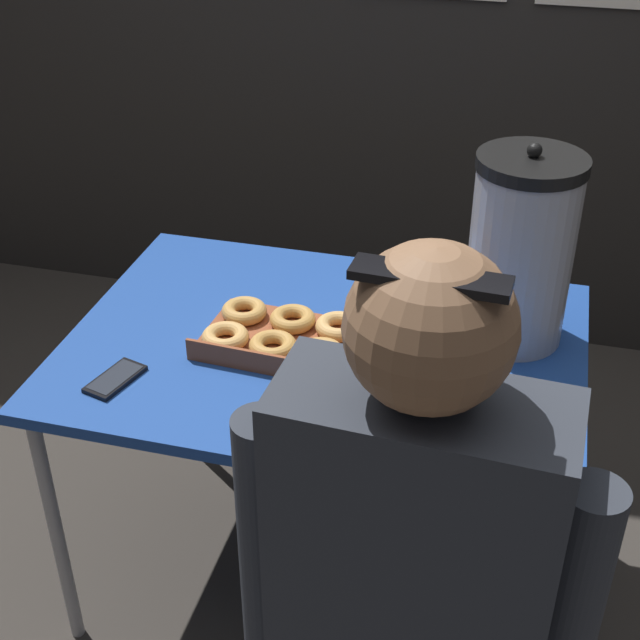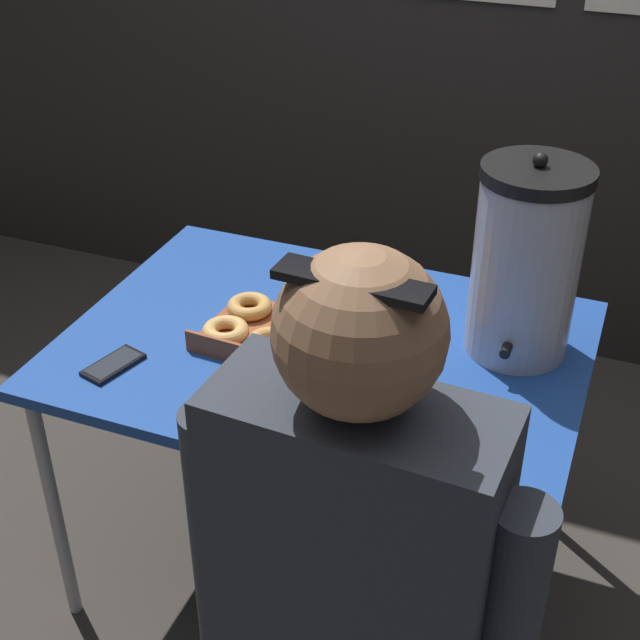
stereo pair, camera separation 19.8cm
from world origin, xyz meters
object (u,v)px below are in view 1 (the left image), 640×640
(donut_box, at_px, (299,341))
(person_seated, at_px, (406,632))
(coffee_urn, at_px, (521,250))
(cell_phone, at_px, (115,379))

(donut_box, height_order, person_seated, person_seated)
(person_seated, bearing_deg, donut_box, -57.55)
(coffee_urn, relative_size, person_seated, 0.34)
(donut_box, relative_size, person_seated, 0.36)
(donut_box, bearing_deg, person_seated, -57.46)
(cell_phone, xyz_separation_m, person_seated, (0.70, -0.43, -0.07))
(coffee_urn, height_order, cell_phone, coffee_urn)
(donut_box, distance_m, coffee_urn, 0.52)
(donut_box, relative_size, cell_phone, 3.27)
(donut_box, xyz_separation_m, cell_phone, (-0.34, -0.21, -0.02))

